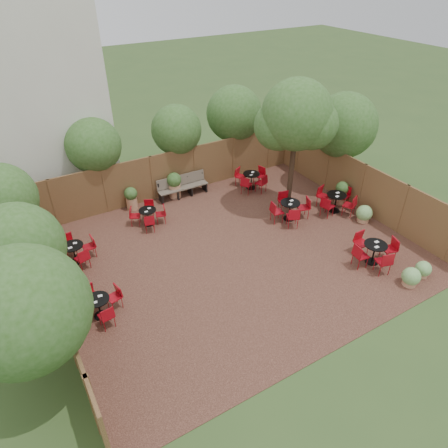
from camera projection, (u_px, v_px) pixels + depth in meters
ground at (235, 253)px, 14.47m from camera, size 80.00×80.00×0.00m
courtyard_paving at (235, 252)px, 14.47m from camera, size 12.00×10.00×0.02m
fence_back at (174, 173)px, 17.49m from camera, size 12.00×0.08×2.00m
fence_left at (54, 291)px, 11.38m from camera, size 0.08×10.00×2.00m
fence_right at (361, 187)px, 16.45m from camera, size 0.08×10.00×2.00m
neighbour_building at (33, 101)px, 16.07m from camera, size 5.00×4.00×8.00m
overhang_foliage at (172, 167)px, 14.00m from camera, size 16.07×10.96×2.77m
courtyard_tree at (297, 119)px, 14.96m from camera, size 2.80×2.70×5.26m
park_bench_left at (175, 188)px, 17.42m from camera, size 1.51×0.50×0.93m
park_bench_right at (190, 184)px, 17.73m from camera, size 1.51×0.50×0.93m
bistro_tables at (246, 223)px, 15.24m from camera, size 11.53×8.07×0.89m
planters at (178, 196)px, 16.65m from camera, size 11.82×4.64×1.13m
low_shrubs at (391, 245)px, 14.29m from camera, size 2.13×4.02×0.68m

